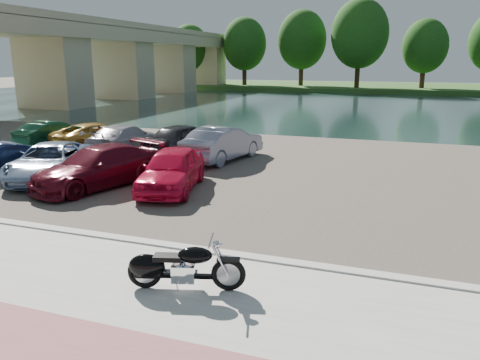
% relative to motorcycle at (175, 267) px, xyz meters
% --- Properties ---
extents(ground, '(200.00, 200.00, 0.00)m').
position_rel_motorcycle_xyz_m(ground, '(-0.18, -0.07, -0.56)').
color(ground, '#595447').
rests_on(ground, ground).
extents(promenade, '(60.00, 6.00, 0.10)m').
position_rel_motorcycle_xyz_m(promenade, '(-0.18, -1.07, -0.51)').
color(promenade, '#B0ACA6').
rests_on(promenade, ground).
extents(kerb, '(60.00, 0.30, 0.14)m').
position_rel_motorcycle_xyz_m(kerb, '(-0.18, 1.93, -0.49)').
color(kerb, '#B0ACA6').
rests_on(kerb, ground).
extents(parking_lot, '(60.00, 18.00, 0.04)m').
position_rel_motorcycle_xyz_m(parking_lot, '(-0.18, 10.93, -0.54)').
color(parking_lot, '#474039').
rests_on(parking_lot, ground).
extents(river, '(120.00, 40.00, 0.00)m').
position_rel_motorcycle_xyz_m(river, '(-0.18, 39.93, -0.56)').
color(river, '#172A29').
rests_on(river, ground).
extents(far_bank, '(120.00, 24.00, 0.60)m').
position_rel_motorcycle_xyz_m(far_bank, '(-0.18, 71.93, -0.26)').
color(far_bank, '#264D1B').
rests_on(far_bank, ground).
extents(bridge, '(7.00, 56.00, 8.55)m').
position_rel_motorcycle_xyz_m(bridge, '(-28.18, 40.95, 4.96)').
color(bridge, tan).
rests_on(bridge, ground).
extents(far_trees, '(70.25, 10.68, 12.52)m').
position_rel_motorcycle_xyz_m(far_trees, '(4.17, 65.72, 6.93)').
color(far_trees, '#311F11').
rests_on(far_trees, far_bank).
extents(motorcycle, '(2.28, 0.98, 1.05)m').
position_rel_motorcycle_xyz_m(motorcycle, '(0.00, 0.00, 0.00)').
color(motorcycle, black).
rests_on(motorcycle, promenade).
extents(car_2, '(3.80, 5.32, 1.35)m').
position_rel_motorcycle_xyz_m(car_2, '(-8.71, 6.58, 0.15)').
color(car_2, '#7A90B1').
rests_on(car_2, parking_lot).
extents(car_3, '(3.51, 5.38, 1.45)m').
position_rel_motorcycle_xyz_m(car_3, '(-6.25, 6.20, 0.20)').
color(car_3, '#550C1A').
rests_on(car_3, parking_lot).
extents(car_4, '(2.67, 4.62, 1.48)m').
position_rel_motorcycle_xyz_m(car_4, '(-3.56, 6.71, 0.22)').
color(car_4, red).
rests_on(car_4, parking_lot).
extents(car_5, '(2.10, 4.25, 1.34)m').
position_rel_motorcycle_xyz_m(car_5, '(-13.61, 12.47, 0.15)').
color(car_5, '#113E26').
rests_on(car_5, parking_lot).
extents(car_6, '(3.71, 5.15, 1.30)m').
position_rel_motorcycle_xyz_m(car_6, '(-11.05, 12.80, 0.13)').
color(car_6, '#AC7C27').
rests_on(car_6, parking_lot).
extents(car_7, '(2.17, 4.92, 1.41)m').
position_rel_motorcycle_xyz_m(car_7, '(-8.85, 11.93, 0.18)').
color(car_7, '#9F9DA6').
rests_on(car_7, parking_lot).
extents(car_8, '(2.44, 4.66, 1.51)m').
position_rel_motorcycle_xyz_m(car_8, '(-6.08, 12.72, 0.24)').
color(car_8, black).
rests_on(car_8, parking_lot).
extents(car_9, '(2.51, 4.91, 1.54)m').
position_rel_motorcycle_xyz_m(car_9, '(-3.72, 12.04, 0.25)').
color(car_9, slate).
rests_on(car_9, parking_lot).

